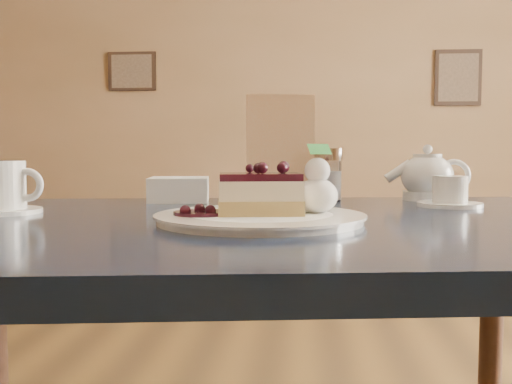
# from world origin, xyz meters

# --- Properties ---
(main_table) EXTENTS (1.32, 0.97, 0.76)m
(main_table) POSITION_xyz_m (0.21, 0.00, 0.68)
(main_table) COLOR black
(main_table) RESTS_ON ground
(dessert_plate) EXTENTS (0.30, 0.30, 0.01)m
(dessert_plate) POSITION_xyz_m (0.22, -0.05, 0.77)
(dessert_plate) COLOR white
(dessert_plate) RESTS_ON main_table
(cheesecake_slice) EXTENTS (0.13, 0.10, 0.06)m
(cheesecake_slice) POSITION_xyz_m (0.22, -0.05, 0.80)
(cheesecake_slice) COLOR tan
(cheesecake_slice) RESTS_ON dessert_plate
(whipped_cream) EXTENTS (0.06, 0.06, 0.05)m
(whipped_cream) POSITION_xyz_m (0.30, -0.03, 0.80)
(whipped_cream) COLOR white
(whipped_cream) RESTS_ON dessert_plate
(berry_sauce) EXTENTS (0.08, 0.08, 0.01)m
(berry_sauce) POSITION_xyz_m (0.13, -0.06, 0.77)
(berry_sauce) COLOR black
(berry_sauce) RESTS_ON dessert_plate
(coffee_set) EXTENTS (0.14, 0.13, 0.09)m
(coffee_set) POSITION_xyz_m (-0.23, 0.04, 0.80)
(coffee_set) COLOR white
(coffee_set) RESTS_ON main_table
(tea_set) EXTENTS (0.18, 0.26, 0.11)m
(tea_set) POSITION_xyz_m (0.55, 0.35, 0.80)
(tea_set) COLOR white
(tea_set) RESTS_ON main_table
(menu_card) EXTENTS (0.14, 0.05, 0.22)m
(menu_card) POSITION_xyz_m (0.23, 0.32, 0.87)
(menu_card) COLOR beige
(menu_card) RESTS_ON main_table
(sugar_shaker) EXTENTS (0.06, 0.06, 0.11)m
(sugar_shaker) POSITION_xyz_m (0.33, 0.34, 0.82)
(sugar_shaker) COLOR white
(sugar_shaker) RESTS_ON main_table
(napkin_stack) EXTENTS (0.14, 0.14, 0.05)m
(napkin_stack) POSITION_xyz_m (0.02, 0.30, 0.79)
(napkin_stack) COLOR white
(napkin_stack) RESTS_ON main_table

